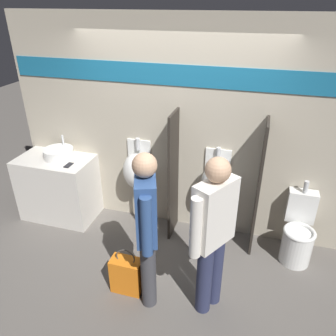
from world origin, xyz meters
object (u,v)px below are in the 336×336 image
object	(u,v)px
urinal_near_counter	(136,170)
shopping_bag	(127,275)
toilet	(298,234)
sink_basin	(59,153)
urinal_far	(215,182)
person_with_lanyard	(147,226)
person_in_vest	(213,232)
cell_phone	(68,165)

from	to	relation	value
urinal_near_counter	shopping_bag	distance (m)	1.36
toilet	sink_basin	bearing A→B (deg)	179.22
toilet	urinal_near_counter	bearing A→B (deg)	176.48
urinal_far	toilet	size ratio (longest dim) A/B	1.27
person_with_lanyard	person_in_vest	bearing A→B (deg)	-103.04
toilet	person_in_vest	distance (m)	1.45
sink_basin	shopping_bag	world-z (taller)	sink_basin
toilet	person_with_lanyard	world-z (taller)	person_with_lanyard
person_in_vest	person_with_lanyard	size ratio (longest dim) A/B	1.00
urinal_far	person_in_vest	size ratio (longest dim) A/B	0.73
toilet	person_in_vest	world-z (taller)	person_in_vest
urinal_far	toilet	bearing A→B (deg)	-7.01
urinal_far	person_with_lanyard	xyz separation A→B (m)	(-0.46, -1.19, 0.11)
cell_phone	toilet	size ratio (longest dim) A/B	0.15
toilet	shopping_bag	xyz separation A→B (m)	(-1.75, -1.04, -0.13)
toilet	shopping_bag	distance (m)	2.04
sink_basin	shopping_bag	xyz separation A→B (m)	(1.40, -1.09, -0.75)
urinal_near_counter	person_in_vest	size ratio (longest dim) A/B	0.73
urinal_far	shopping_bag	size ratio (longest dim) A/B	2.22
urinal_near_counter	person_with_lanyard	xyz separation A→B (m)	(0.58, -1.19, 0.11)
shopping_bag	person_with_lanyard	bearing A→B (deg)	-3.69
cell_phone	person_with_lanyard	world-z (taller)	person_with_lanyard
sink_basin	urinal_far	world-z (taller)	urinal_far
person_in_vest	shopping_bag	bearing A→B (deg)	124.45
cell_phone	urinal_near_counter	size ratio (longest dim) A/B	0.11
sink_basin	toilet	size ratio (longest dim) A/B	0.41
urinal_far	person_in_vest	xyz separation A→B (m)	(0.15, -1.11, 0.11)
urinal_far	person_with_lanyard	world-z (taller)	person_with_lanyard
sink_basin	toilet	bearing A→B (deg)	-0.78
sink_basin	cell_phone	distance (m)	0.32
person_in_vest	cell_phone	bearing A→B (deg)	97.57
sink_basin	urinal_far	size ratio (longest dim) A/B	0.32
sink_basin	urinal_near_counter	distance (m)	1.08
urinal_near_counter	toilet	world-z (taller)	urinal_near_counter
toilet	cell_phone	bearing A→B (deg)	-177.24
cell_phone	person_in_vest	xyz separation A→B (m)	(2.01, -0.84, 0.02)
cell_phone	urinal_far	bearing A→B (deg)	8.18
urinal_near_counter	shopping_bag	world-z (taller)	urinal_near_counter
cell_phone	urinal_near_counter	bearing A→B (deg)	18.04
person_in_vest	person_with_lanyard	world-z (taller)	person_in_vest
urinal_far	person_with_lanyard	size ratio (longest dim) A/B	0.73
urinal_near_counter	shopping_bag	size ratio (longest dim) A/B	2.22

